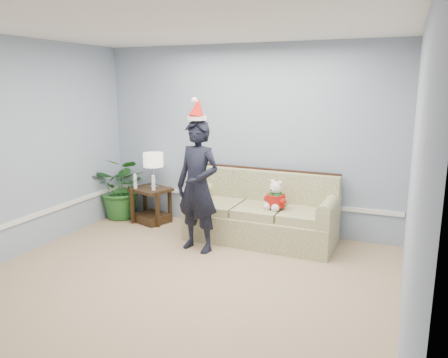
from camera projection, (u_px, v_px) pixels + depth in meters
name	position (u px, v px, depth m)	size (l,w,h in m)	color
room_shell	(156.00, 168.00, 4.14)	(4.54, 5.04, 2.74)	tan
wainscot_trim	(129.00, 213.00, 5.84)	(4.49, 4.99, 0.06)	white
sofa	(262.00, 216.00, 6.08)	(2.04, 0.91, 0.95)	#4E5C2B
side_table	(151.00, 209.00, 6.86)	(0.69, 0.64, 0.55)	#332212
table_lamp	(153.00, 161.00, 6.72)	(0.31, 0.31, 0.55)	silver
candle_pair	(144.00, 183.00, 6.68)	(0.39, 0.06, 0.23)	silver
houseplant	(123.00, 187.00, 7.02)	(0.91, 0.79, 1.01)	#235E22
man	(198.00, 186.00, 5.58)	(0.62, 0.41, 1.70)	black
santa_hat	(197.00, 110.00, 5.39)	(0.25, 0.28, 0.29)	white
teddy_bear	(276.00, 199.00, 5.80)	(0.31, 0.31, 0.40)	white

